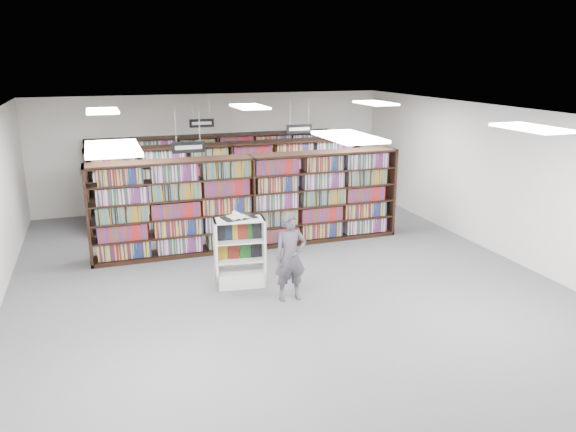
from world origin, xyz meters
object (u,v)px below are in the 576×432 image
object	(u,v)px
endcap_display	(240,262)
open_book	(239,216)
bookshelf_row_near	(251,202)
shopper	(290,257)

from	to	relation	value
endcap_display	open_book	size ratio (longest dim) A/B	1.92
endcap_display	open_book	distance (m)	0.88
bookshelf_row_near	open_book	distance (m)	2.20
open_book	endcap_display	bearing A→B (deg)	-113.24
bookshelf_row_near	open_book	size ratio (longest dim) A/B	10.25
shopper	bookshelf_row_near	bearing A→B (deg)	86.80
open_book	shopper	bearing A→B (deg)	-66.21
bookshelf_row_near	shopper	world-z (taller)	bookshelf_row_near
bookshelf_row_near	shopper	size ratio (longest dim) A/B	4.39
open_book	shopper	world-z (taller)	shopper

